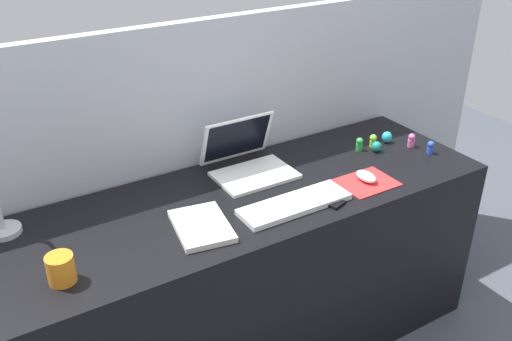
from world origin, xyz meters
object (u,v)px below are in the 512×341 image
Objects in this scene: toy_figurine_lime at (373,140)px; coffee_mug at (61,269)px; toy_figurine_blue at (431,147)px; toy_figurine_teal at (377,147)px; toy_figurine_pink at (411,140)px; keyboard at (295,204)px; toy_figurine_cyan at (387,137)px; cell_phone at (326,200)px; mouse at (366,176)px; toy_figurine_green at (359,144)px; laptop at (247,158)px; notebook_pad at (202,226)px.

coffee_mug is at bearing -170.98° from toy_figurine_lime.
toy_figurine_teal is (-0.18, 0.13, -0.01)m from toy_figurine_blue.
toy_figurine_blue is 0.93× the size of toy_figurine_pink.
toy_figurine_pink is at bearing 103.08° from toy_figurine_blue.
coffee_mug is at bearing -172.65° from toy_figurine_teal.
toy_figurine_cyan reaches higher than keyboard.
keyboard is 8.36× the size of toy_figurine_cyan.
toy_figurine_blue is at bearing 1.69° from coffee_mug.
toy_figurine_teal is 0.79× the size of toy_figurine_lime.
toy_figurine_pink is at bearing -54.84° from toy_figurine_cyan.
cell_phone is 0.58m from toy_figurine_cyan.
coffee_mug is 1.36m from toy_figurine_teal.
keyboard is 6.94× the size of toy_figurine_pink.
toy_figurine_teal is at bearing 39.76° from mouse.
toy_figurine_cyan is (0.15, -0.00, -0.00)m from toy_figurine_green.
toy_figurine_lime reaches higher than toy_figurine_teal.
mouse is (0.33, 0.01, 0.01)m from keyboard.
laptop is at bearing 90.99° from keyboard.
toy_figurine_blue is at bearing -76.92° from toy_figurine_pink.
mouse is 1.75× the size of toy_figurine_blue.
laptop is at bearing 160.02° from toy_figurine_blue.
toy_figurine_cyan is 0.11m from toy_figurine_teal.
toy_figurine_pink reaches higher than notebook_pad.
laptop is at bearing 21.34° from coffee_mug.
toy_figurine_pink is (0.59, 0.17, 0.02)m from cell_phone.
toy_figurine_teal is (0.88, 0.14, 0.01)m from notebook_pad.
toy_figurine_teal is (0.54, 0.18, 0.01)m from keyboard.
laptop reaches higher than toy_figurine_teal.
toy_figurine_cyan is at bearing 1.73° from toy_figurine_lime.
coffee_mug is at bearing -171.39° from toy_figurine_cyan.
notebook_pad is at bearing -179.44° from toy_figurine_blue.
keyboard is at bearing 150.09° from cell_phone.
mouse is 0.27m from toy_figurine_teal.
toy_figurine_pink is (0.37, 0.13, 0.01)m from mouse.
notebook_pad is (-0.34, 0.05, 0.00)m from keyboard.
toy_figurine_lime is at bearing 9.02° from coffee_mug.
toy_figurine_pink is at bearing 5.09° from coffee_mug.
mouse is 0.40× the size of notebook_pad.
mouse is 0.39m from toy_figurine_blue.
coffee_mug is at bearing 179.19° from keyboard.
laptop is at bearing 169.88° from toy_figurine_green.
laptop reaches higher than cell_phone.
toy_figurine_cyan is at bearing 8.20° from cell_phone.
laptop reaches higher than mouse.
cell_phone is 2.61× the size of toy_figurine_cyan.
keyboard is 0.12m from cell_phone.
toy_figurine_green is (0.83, 0.19, 0.02)m from notebook_pad.
toy_figurine_teal reaches higher than keyboard.
mouse is at bearing -136.27° from toy_figurine_lime.
mouse is 0.22m from cell_phone.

